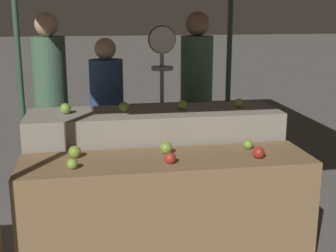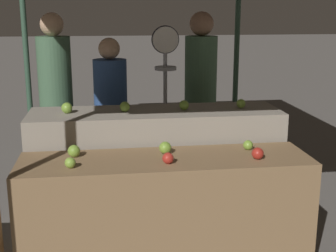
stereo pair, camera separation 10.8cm
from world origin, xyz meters
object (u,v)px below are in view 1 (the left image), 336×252
Objects in this scene: person_customer_right at (107,106)px; produce_scale at (162,77)px; person_customer_left at (50,87)px; person_vendor_at_scale at (196,87)px.

produce_scale is at bearing 150.13° from person_customer_right.
person_customer_left reaches higher than produce_scale.
person_vendor_at_scale is 0.91m from person_customer_right.
produce_scale is 1.08× the size of person_customer_right.
produce_scale reaches higher than person_customer_right.
person_customer_right is at bearing 33.39° from person_vendor_at_scale.
person_vendor_at_scale is at bearing 34.57° from produce_scale.
person_customer_left reaches higher than person_customer_right.
person_customer_right is (-0.89, -0.07, -0.16)m from person_vendor_at_scale.
person_customer_right is (0.55, -0.36, -0.14)m from person_customer_left.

